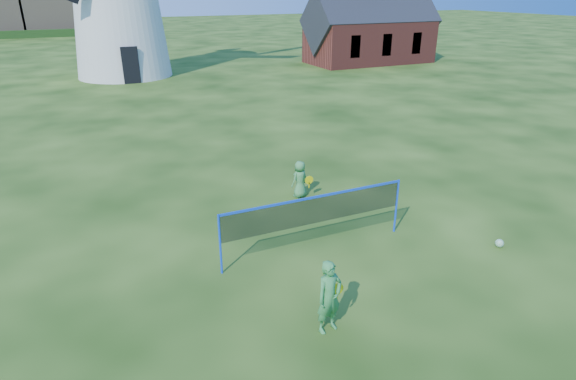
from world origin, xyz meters
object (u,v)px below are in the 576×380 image
(player_girl, at_px, (329,297))
(player_boy, at_px, (300,179))
(badminton_net, at_px, (316,211))
(play_ball, at_px, (499,243))
(chapel, at_px, (370,31))

(player_girl, relative_size, player_boy, 1.28)
(badminton_net, bearing_deg, play_ball, -22.64)
(chapel, bearing_deg, player_boy, -127.76)
(badminton_net, distance_m, play_ball, 4.96)
(player_boy, bearing_deg, player_girl, 53.08)
(player_girl, xyz_separation_m, player_boy, (2.37, 6.11, -0.17))
(player_girl, bearing_deg, player_boy, 58.61)
(player_girl, xyz_separation_m, play_ball, (5.67, 0.97, -0.66))
(player_girl, bearing_deg, chapel, 44.95)
(chapel, bearing_deg, play_ball, -117.86)
(player_girl, bearing_deg, play_ball, -0.47)
(chapel, relative_size, play_ball, 51.37)
(player_boy, relative_size, play_ball, 5.50)
(chapel, distance_m, play_ball, 33.57)
(badminton_net, height_order, player_boy, badminton_net)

